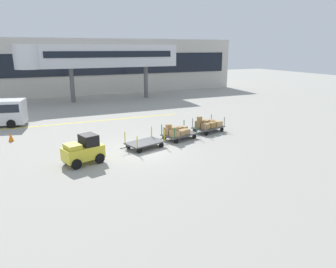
{
  "coord_description": "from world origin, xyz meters",
  "views": [
    {
      "loc": [
        -6.15,
        -17.63,
        6.12
      ],
      "look_at": [
        1.9,
        -0.03,
        0.82
      ],
      "focal_mm": 33.68,
      "sensor_mm": 36.0,
      "label": 1
    }
  ],
  "objects_px": {
    "baggage_cart_middle": "(177,132)",
    "baggage_cart_tail": "(208,125)",
    "safety_cone_near": "(11,137)",
    "baggage_tug": "(84,150)",
    "baggage_cart_lead": "(145,143)"
  },
  "relations": [
    {
      "from": "baggage_cart_middle",
      "to": "baggage_cart_tail",
      "type": "xyz_separation_m",
      "value": [
        3.01,
        0.92,
        0.0
      ]
    },
    {
      "from": "baggage_cart_middle",
      "to": "safety_cone_near",
      "type": "relative_size",
      "value": 5.6
    },
    {
      "from": "baggage_tug",
      "to": "safety_cone_near",
      "type": "bearing_deg",
      "value": 120.39
    },
    {
      "from": "baggage_tug",
      "to": "baggage_cart_middle",
      "type": "height_order",
      "value": "baggage_tug"
    },
    {
      "from": "baggage_cart_lead",
      "to": "baggage_cart_middle",
      "type": "relative_size",
      "value": 1.0
    },
    {
      "from": "baggage_cart_middle",
      "to": "safety_cone_near",
      "type": "bearing_deg",
      "value": 157.29
    },
    {
      "from": "safety_cone_near",
      "to": "baggage_tug",
      "type": "bearing_deg",
      "value": -59.61
    },
    {
      "from": "baggage_cart_tail",
      "to": "safety_cone_near",
      "type": "relative_size",
      "value": 5.6
    },
    {
      "from": "baggage_tug",
      "to": "baggage_cart_tail",
      "type": "height_order",
      "value": "baggage_tug"
    },
    {
      "from": "baggage_tug",
      "to": "baggage_cart_middle",
      "type": "relative_size",
      "value": 0.76
    },
    {
      "from": "baggage_tug",
      "to": "baggage_cart_tail",
      "type": "xyz_separation_m",
      "value": [
        9.69,
        2.95,
        -0.22
      ]
    },
    {
      "from": "safety_cone_near",
      "to": "baggage_cart_tail",
      "type": "bearing_deg",
      "value": -14.39
    },
    {
      "from": "baggage_cart_lead",
      "to": "safety_cone_near",
      "type": "distance_m",
      "value": 9.31
    },
    {
      "from": "baggage_tug",
      "to": "baggage_cart_middle",
      "type": "xyz_separation_m",
      "value": [
        6.68,
        2.03,
        -0.22
      ]
    },
    {
      "from": "baggage_tug",
      "to": "baggage_cart_lead",
      "type": "relative_size",
      "value": 0.76
    }
  ]
}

